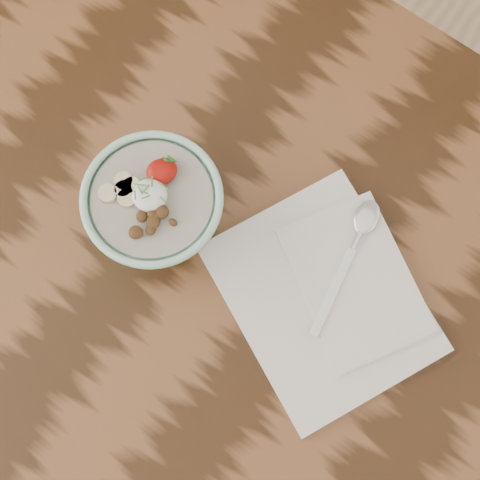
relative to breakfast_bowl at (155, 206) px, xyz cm
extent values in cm
cube|color=#311B0C|center=(21.19, 0.33, -7.79)|extent=(160.00, 90.00, 4.00)
cylinder|color=#A2DABB|center=(0.02, -0.02, -5.25)|extent=(7.55, 7.55, 1.08)
torus|color=#A2DABB|center=(0.02, -0.02, 3.56)|extent=(17.17, 17.17, 0.99)
cylinder|color=#ADA790|center=(0.02, -0.02, 3.02)|extent=(14.56, 14.56, 0.90)
ellipsoid|color=white|center=(-0.14, 0.02, 4.26)|extent=(4.14, 4.14, 2.28)
ellipsoid|color=#930C06|center=(-1.08, 2.97, 4.27)|extent=(2.94, 3.23, 1.62)
cone|color=#286623|center=(-1.08, 4.29, 4.57)|extent=(1.40, 1.03, 1.52)
ellipsoid|color=#930C06|center=(-0.66, 3.35, 4.33)|extent=(3.12, 3.44, 1.72)
cone|color=#286623|center=(-0.66, 4.76, 4.63)|extent=(1.40, 1.03, 1.52)
cylinder|color=beige|center=(-3.85, -0.36, 3.87)|extent=(2.26, 2.26, 0.70)
cylinder|color=beige|center=(-2.24, -1.74, 3.87)|extent=(2.30, 2.30, 0.70)
cylinder|color=beige|center=(-2.72, -0.19, 3.87)|extent=(2.04, 2.04, 0.70)
cylinder|color=beige|center=(-4.44, -2.65, 3.87)|extent=(2.27, 2.27, 0.70)
cylinder|color=beige|center=(-3.26, -1.14, 3.87)|extent=(2.06, 2.06, 0.70)
ellipsoid|color=#4F3317|center=(0.59, -2.51, 4.01)|extent=(2.02, 2.06, 1.03)
ellipsoid|color=#4F3317|center=(1.23, -4.47, 4.05)|extent=(1.91, 1.86, 1.05)
ellipsoid|color=#4F3317|center=(3.95, -0.93, 3.87)|extent=(1.22, 0.96, 0.63)
ellipsoid|color=#4F3317|center=(2.07, -2.27, 4.04)|extent=(1.85, 1.82, 0.99)
ellipsoid|color=#4F3317|center=(1.57, -1.55, 4.06)|extent=(1.78, 1.43, 1.27)
ellipsoid|color=#4F3317|center=(2.14, -0.74, 4.08)|extent=(2.52, 2.53, 1.39)
ellipsoid|color=#4F3317|center=(2.38, -3.14, 4.01)|extent=(1.73, 1.90, 0.80)
cylinder|color=#4E8839|center=(-1.51, 0.16, 5.47)|extent=(1.40, 0.84, 0.23)
cylinder|color=#4E8839|center=(0.78, 1.66, 5.47)|extent=(1.56, 0.21, 0.23)
cylinder|color=#4E8839|center=(-1.24, 1.30, 5.47)|extent=(1.23, 0.63, 0.22)
cylinder|color=#4E8839|center=(-0.64, 0.09, 5.47)|extent=(0.23, 1.43, 0.23)
cylinder|color=#4E8839|center=(-0.04, -0.62, 5.47)|extent=(0.73, 0.95, 0.22)
cylinder|color=#4E8839|center=(-0.51, -0.24, 5.47)|extent=(0.94, 0.35, 0.21)
cylinder|color=#4E8839|center=(1.92, 0.29, 5.47)|extent=(1.39, 0.33, 0.23)
cylinder|color=#4E8839|center=(-1.13, -0.34, 5.47)|extent=(1.18, 0.68, 0.22)
cylinder|color=#4E8839|center=(-1.19, -1.17, 5.47)|extent=(0.93, 0.97, 0.22)
cylinder|color=#4E8839|center=(-0.61, 1.29, 5.47)|extent=(0.87, 1.10, 0.22)
cube|color=silver|center=(23.24, 3.71, -5.27)|extent=(33.99, 31.46, 1.05)
cube|color=silver|center=(25.34, 7.91, -4.43)|extent=(24.08, 21.93, 0.63)
cube|color=silver|center=(23.84, 4.94, -3.93)|extent=(3.32, 12.14, 0.37)
cylinder|color=silver|center=(22.47, 12.46, -3.75)|extent=(1.29, 3.24, 0.74)
ellipsoid|color=silver|center=(21.92, 15.44, -3.62)|extent=(4.04, 5.34, 1.00)
camera|label=1|loc=(22.15, -12.63, 79.25)|focal=50.00mm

